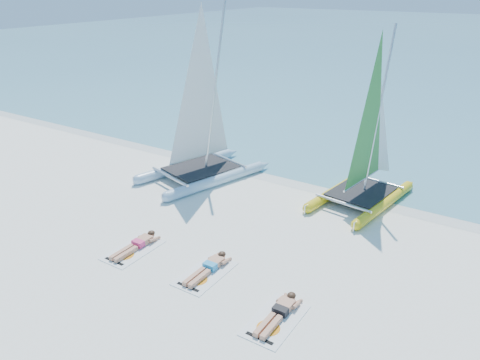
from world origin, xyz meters
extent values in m
plane|color=white|center=(0.00, 0.00, 0.00)|extent=(140.00, 140.00, 0.00)
cube|color=silver|center=(0.00, 5.50, 0.00)|extent=(140.00, 1.40, 0.01)
cylinder|color=#AABEDF|center=(-4.93, 4.00, 0.21)|extent=(1.70, 4.60, 0.41)
cone|color=#AABEDF|center=(-4.22, 6.47, 0.21)|extent=(0.54, 0.68, 0.39)
cylinder|color=#AABEDF|center=(-2.93, 3.42, 0.21)|extent=(1.70, 4.60, 0.41)
cone|color=#AABEDF|center=(-2.21, 5.89, 0.21)|extent=(0.54, 0.68, 0.39)
cube|color=black|center=(-3.93, 3.71, 0.45)|extent=(2.64, 3.03, 0.03)
cylinder|color=silver|center=(-3.70, 4.51, 3.65)|extent=(0.44, 1.21, 6.44)
cylinder|color=yellow|center=(1.38, 5.22, 0.18)|extent=(0.94, 4.17, 0.37)
cone|color=yellow|center=(1.70, 7.50, 0.18)|extent=(0.42, 0.58, 0.35)
cylinder|color=yellow|center=(3.23, 4.97, 0.18)|extent=(0.94, 4.17, 0.37)
cone|color=yellow|center=(3.54, 7.24, 0.18)|extent=(0.42, 0.58, 0.35)
cube|color=black|center=(2.31, 5.10, 0.40)|extent=(2.09, 2.51, 0.03)
cylinder|color=silver|center=(2.41, 5.83, 3.26)|extent=(0.24, 1.10, 5.74)
cube|color=white|center=(-2.23, -1.89, 0.01)|extent=(1.00, 1.85, 0.02)
cube|color=tan|center=(-2.23, -1.46, 0.12)|extent=(0.36, 0.55, 0.17)
cube|color=#E93673|center=(-2.23, -1.66, 0.12)|extent=(0.37, 0.22, 0.17)
cube|color=tan|center=(-2.23, -2.26, 0.09)|extent=(0.31, 0.85, 0.13)
sphere|color=tan|center=(-2.23, -1.09, 0.16)|extent=(0.21, 0.21, 0.21)
ellipsoid|color=#352013|center=(-2.23, -1.08, 0.20)|extent=(0.22, 0.24, 0.15)
cube|color=white|center=(0.31, -1.70, 0.01)|extent=(1.00, 1.85, 0.02)
cube|color=tan|center=(0.31, -1.27, 0.12)|extent=(0.36, 0.55, 0.17)
cube|color=#2592CA|center=(0.31, -1.47, 0.12)|extent=(0.37, 0.22, 0.17)
cube|color=tan|center=(0.31, -2.07, 0.09)|extent=(0.31, 0.85, 0.13)
sphere|color=tan|center=(0.31, -0.90, 0.16)|extent=(0.21, 0.21, 0.21)
ellipsoid|color=#352013|center=(0.31, -0.89, 0.20)|extent=(0.22, 0.24, 0.15)
cube|color=white|center=(2.86, -2.33, 0.01)|extent=(1.00, 1.85, 0.02)
cube|color=tan|center=(2.86, -1.90, 0.12)|extent=(0.36, 0.55, 0.17)
cube|color=black|center=(2.86, -2.10, 0.12)|extent=(0.37, 0.22, 0.17)
cube|color=tan|center=(2.86, -2.70, 0.09)|extent=(0.31, 0.85, 0.13)
sphere|color=tan|center=(2.86, -1.53, 0.16)|extent=(0.21, 0.21, 0.21)
ellipsoid|color=#352013|center=(2.86, -1.52, 0.20)|extent=(0.22, 0.24, 0.15)
camera|label=1|loc=(6.97, -10.26, 7.42)|focal=35.00mm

